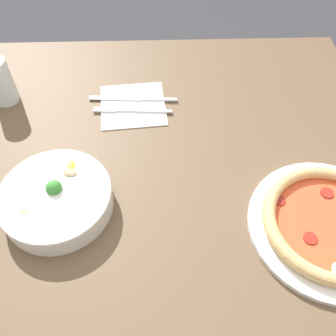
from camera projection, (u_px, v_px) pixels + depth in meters
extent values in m
plane|color=#333338|center=(164.00, 295.00, 1.38)|extent=(8.00, 8.00, 0.00)
cube|color=brown|center=(161.00, 182.00, 0.82)|extent=(1.03, 1.04, 0.03)
cylinder|color=#4E3C2B|center=(282.00, 139.00, 1.38)|extent=(0.06, 0.06, 0.70)
cylinder|color=#4E3C2B|center=(37.00, 145.00, 1.37)|extent=(0.06, 0.06, 0.70)
cylinder|color=white|center=(328.00, 226.00, 0.72)|extent=(0.31, 0.31, 0.01)
torus|color=tan|center=(331.00, 222.00, 0.71)|extent=(0.26, 0.26, 0.03)
cylinder|color=#D14C28|center=(329.00, 224.00, 0.72)|extent=(0.23, 0.23, 0.01)
cylinder|color=maroon|center=(278.00, 200.00, 0.75)|extent=(0.03, 0.03, 0.00)
cylinder|color=maroon|center=(310.00, 238.00, 0.69)|extent=(0.03, 0.03, 0.00)
cylinder|color=maroon|center=(327.00, 193.00, 0.76)|extent=(0.03, 0.03, 0.00)
cylinder|color=white|center=(57.00, 200.00, 0.74)|extent=(0.22, 0.22, 0.05)
torus|color=white|center=(54.00, 194.00, 0.73)|extent=(0.22, 0.22, 0.01)
ellipsoid|color=tan|center=(71.00, 174.00, 0.75)|extent=(0.03, 0.04, 0.02)
ellipsoid|color=tan|center=(82.00, 205.00, 0.71)|extent=(0.04, 0.03, 0.02)
ellipsoid|color=#998466|center=(41.00, 187.00, 0.74)|extent=(0.03, 0.04, 0.02)
ellipsoid|color=tan|center=(25.00, 214.00, 0.70)|extent=(0.03, 0.04, 0.02)
ellipsoid|color=tan|center=(89.00, 181.00, 0.75)|extent=(0.03, 0.04, 0.02)
sphere|color=#388433|center=(54.00, 188.00, 0.73)|extent=(0.03, 0.03, 0.03)
ellipsoid|color=yellow|center=(72.00, 167.00, 0.77)|extent=(0.04, 0.02, 0.02)
cube|color=white|center=(133.00, 105.00, 0.94)|extent=(0.17, 0.17, 0.00)
cube|color=silver|center=(144.00, 111.00, 0.92)|extent=(0.02, 0.14, 0.00)
cube|color=silver|center=(105.00, 108.00, 0.93)|extent=(0.01, 0.06, 0.00)
cube|color=silver|center=(105.00, 109.00, 0.93)|extent=(0.01, 0.06, 0.00)
cube|color=silver|center=(105.00, 110.00, 0.93)|extent=(0.01, 0.06, 0.00)
cube|color=silver|center=(105.00, 112.00, 0.92)|extent=(0.01, 0.06, 0.00)
cube|color=silver|center=(159.00, 99.00, 0.95)|extent=(0.01, 0.09, 0.01)
cube|color=silver|center=(116.00, 98.00, 0.95)|extent=(0.02, 0.14, 0.00)
cylinder|color=silver|center=(0.00, 81.00, 0.91)|extent=(0.06, 0.06, 0.12)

